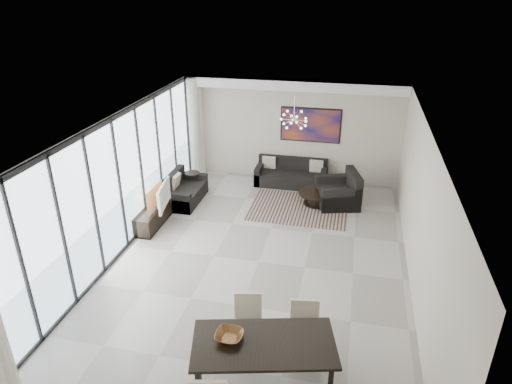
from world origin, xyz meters
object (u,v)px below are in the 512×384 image
(television, at_px, (160,195))
(dining_table, at_px, (264,347))
(coffee_table, at_px, (317,197))
(sofa_main, at_px, (291,176))
(tv_console, at_px, (154,216))

(television, bearing_deg, dining_table, -151.16)
(coffee_table, xyz_separation_m, sofa_main, (-0.84, 1.11, 0.05))
(television, bearing_deg, tv_console, 106.29)
(tv_console, relative_size, television, 1.44)
(tv_console, relative_size, dining_table, 0.67)
(dining_table, bearing_deg, sofa_main, 95.38)
(coffee_table, height_order, tv_console, tv_console)
(coffee_table, height_order, dining_table, dining_table)
(dining_table, bearing_deg, television, 128.50)
(coffee_table, bearing_deg, tv_console, -152.31)
(tv_console, height_order, dining_table, dining_table)
(tv_console, height_order, television, television)
(television, distance_m, dining_table, 5.37)
(sofa_main, relative_size, television, 1.98)
(coffee_table, distance_m, tv_console, 4.15)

